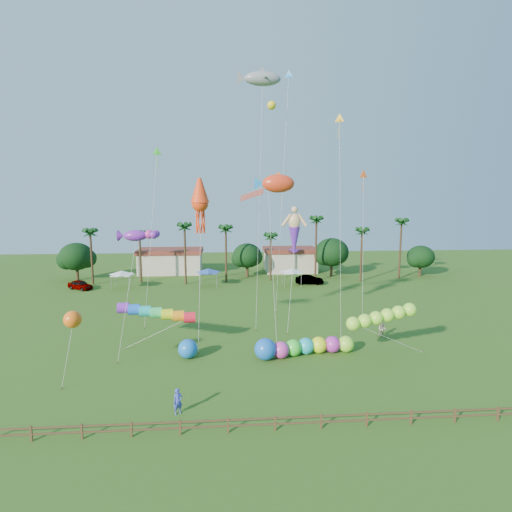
{
  "coord_description": "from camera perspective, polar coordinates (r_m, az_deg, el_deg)",
  "views": [
    {
      "loc": [
        -3.01,
        -29.53,
        14.73
      ],
      "look_at": [
        0.0,
        10.0,
        9.0
      ],
      "focal_mm": 28.0,
      "sensor_mm": 36.0,
      "label": 1
    }
  ],
  "objects": [
    {
      "name": "delta_kite_red",
      "position": [
        50.44,
        15.11,
        10.85
      ],
      "size": [
        1.29,
        3.39,
        18.17
      ],
      "color": "#FA561B",
      "rests_on": "ground"
    },
    {
      "name": "delta_kite_blue",
      "position": [
        56.75,
        4.65,
        23.74
      ],
      "size": [
        2.63,
        4.34,
        31.26
      ],
      "color": "#1982E9",
      "rests_on": "ground"
    },
    {
      "name": "delta_kite_green",
      "position": [
        49.54,
        -13.99,
        13.83
      ],
      "size": [
        2.12,
        4.4,
        20.73
      ],
      "color": "#43E736",
      "rests_on": "ground"
    },
    {
      "name": "car_b",
      "position": [
        69.78,
        7.63,
        -3.37
      ],
      "size": [
        4.93,
        2.18,
        1.57
      ],
      "primitive_type": "imported",
      "rotation": [
        0.0,
        0.0,
        1.46
      ],
      "color": "#4C4C54",
      "rests_on": "ground"
    },
    {
      "name": "spectator_b",
      "position": [
        45.42,
        17.55,
        -9.95
      ],
      "size": [
        1.06,
        1.0,
        1.73
      ],
      "primitive_type": "imported",
      "rotation": [
        0.0,
        0.0,
        -0.56
      ],
      "color": "#A6998A",
      "rests_on": "ground"
    },
    {
      "name": "blue_ball",
      "position": [
        38.53,
        -9.72,
        -12.93
      ],
      "size": [
        1.8,
        1.8,
        1.8
      ],
      "primitive_type": "sphere",
      "color": "blue",
      "rests_on": "ground"
    },
    {
      "name": "merman_kite",
      "position": [
        46.79,
        5.49,
        3.27
      ],
      "size": [
        2.71,
        5.44,
        13.37
      ],
      "color": "#E8B683",
      "rests_on": "ground"
    },
    {
      "name": "tree_line",
      "position": [
        74.55,
        0.75,
        0.16
      ],
      "size": [
        69.46,
        8.91,
        11.0
      ],
      "color": "#3A2819",
      "rests_on": "ground"
    },
    {
      "name": "car_a",
      "position": [
        71.27,
        -23.81,
        -3.79
      ],
      "size": [
        4.76,
        3.94,
        1.53
      ],
      "primitive_type": "imported",
      "rotation": [
        0.0,
        0.0,
        1.0
      ],
      "color": "#4C4C54",
      "rests_on": "ground"
    },
    {
      "name": "buildings_row",
      "position": [
        80.54,
        -4.36,
        -0.89
      ],
      "size": [
        35.0,
        7.0,
        4.0
      ],
      "color": "beige",
      "rests_on": "ground"
    },
    {
      "name": "tent_row",
      "position": [
        67.01,
        -6.85,
        -2.13
      ],
      "size": [
        31.0,
        4.0,
        0.6
      ],
      "color": "white",
      "rests_on": "ground"
    },
    {
      "name": "spectator_a",
      "position": [
        29.67,
        -11.1,
        -19.71
      ],
      "size": [
        0.78,
        0.68,
        1.81
      ],
      "primitive_type": "imported",
      "rotation": [
        0.0,
        0.0,
        0.47
      ],
      "color": "#3946C8",
      "rests_on": "ground"
    },
    {
      "name": "shark_kite",
      "position": [
        50.54,
        0.93,
        23.99
      ],
      "size": [
        5.84,
        6.73,
        29.49
      ],
      "color": "gray",
      "rests_on": "ground"
    },
    {
      "name": "orange_ball_kite",
      "position": [
        35.22,
        -24.73,
        -8.23
      ],
      "size": [
        1.46,
        2.07,
        5.91
      ],
      "color": "orange",
      "rests_on": "ground"
    },
    {
      "name": "caterpillar_inflatable",
      "position": [
        38.83,
        6.47,
        -12.78
      ],
      "size": [
        9.94,
        3.29,
        2.02
      ],
      "rotation": [
        0.0,
        0.0,
        0.18
      ],
      "color": "#D638A9",
      "rests_on": "ground"
    },
    {
      "name": "lobster_kite",
      "position": [
        39.18,
        -16.85,
        2.81
      ],
      "size": [
        4.23,
        4.6,
        12.03
      ],
      "color": "purple",
      "rests_on": "ground"
    },
    {
      "name": "delta_kite_yellow",
      "position": [
        44.77,
        11.83,
        17.96
      ],
      "size": [
        1.11,
        3.49,
        23.54
      ],
      "color": "#F5AB19",
      "rests_on": "ground"
    },
    {
      "name": "fish_kite",
      "position": [
        44.02,
        3.2,
        10.3
      ],
      "size": [
        5.48,
        6.0,
        17.45
      ],
      "color": "red",
      "rests_on": "ground"
    },
    {
      "name": "ground",
      "position": [
        33.13,
        1.38,
        -18.17
      ],
      "size": [
        160.0,
        160.0,
        0.0
      ],
      "primitive_type": "plane",
      "color": "#285116",
      "rests_on": "ground"
    },
    {
      "name": "green_worm",
      "position": [
        38.05,
        13.71,
        -9.37
      ],
      "size": [
        10.82,
        3.95,
        4.15
      ],
      "color": "#A2F837",
      "rests_on": "ground"
    },
    {
      "name": "rainbow_tube",
      "position": [
        40.46,
        -12.26,
        -8.64
      ],
      "size": [
        8.56,
        1.75,
        3.66
      ],
      "color": "red",
      "rests_on": "ground"
    },
    {
      "name": "squid_kite",
      "position": [
        41.36,
        -8.0,
        7.41
      ],
      "size": [
        2.26,
        5.76,
        16.91
      ],
      "color": "#FF3D14",
      "rests_on": "ground"
    },
    {
      "name": "fence",
      "position": [
        27.6,
        2.73,
        -22.55
      ],
      "size": [
        36.12,
        0.12,
        1.0
      ],
      "color": "brown",
      "rests_on": "ground"
    }
  ]
}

